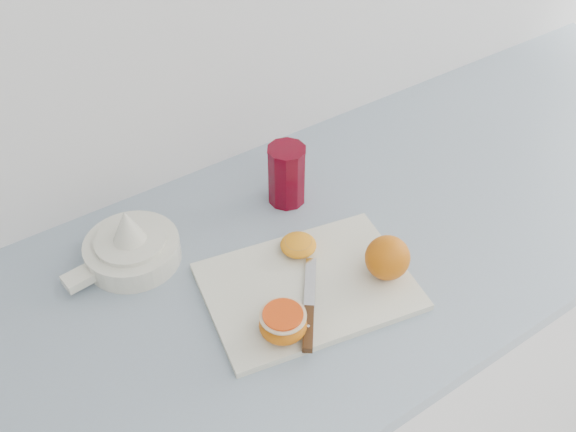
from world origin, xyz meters
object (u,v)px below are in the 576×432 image
Objects in this scene: cutting_board at (308,286)px; counter at (276,414)px; citrus_juicer at (131,247)px; red_tumbler at (287,177)px; half_orange at (283,324)px.

counter is at bearing 107.57° from cutting_board.
counter is 11.70× the size of citrus_juicer.
counter is 20.31× the size of red_tumbler.
counter is 0.50m from half_orange.
red_tumbler is at bearing 54.74° from half_orange.
red_tumbler is at bearing 64.48° from cutting_board.
half_orange is 0.32m from red_tumbler.
cutting_board is at bearing -115.52° from red_tumbler.
counter is at bearing 62.56° from half_orange.
half_orange reaches higher than cutting_board.
citrus_juicer is 1.74× the size of red_tumbler.
cutting_board is at bearing 33.58° from half_orange.
cutting_board is 0.11m from half_orange.
cutting_board is at bearing -72.43° from counter.
half_orange is 0.35× the size of citrus_juicer.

